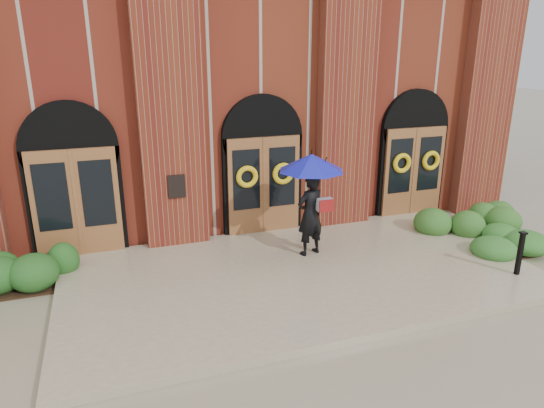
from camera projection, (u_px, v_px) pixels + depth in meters
name	position (u px, v px, depth m)	size (l,w,h in m)	color
ground	(304.00, 280.00, 10.43)	(90.00, 90.00, 0.00)	gray
landing	(301.00, 274.00, 10.54)	(10.00, 5.30, 0.15)	tan
church_building	(210.00, 85.00, 17.23)	(16.20, 12.53, 7.00)	maroon
man_with_umbrella	(311.00, 185.00, 10.89)	(1.85, 1.85, 2.39)	black
metal_post	(520.00, 252.00, 10.22)	(0.13, 0.13, 0.97)	black
hedge_wall_left	(46.00, 266.00, 10.27)	(2.80, 1.12, 0.72)	#1F4E1A
hedge_wall_right	(471.00, 223.00, 12.81)	(2.76, 1.11, 0.71)	#2E5B20
hedge_front_right	(495.00, 240.00, 11.94)	(1.46, 1.25, 0.51)	#2B6223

